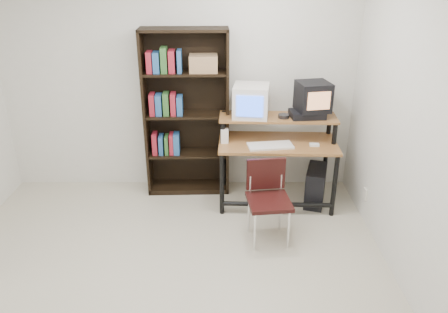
{
  "coord_description": "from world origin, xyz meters",
  "views": [
    {
      "loc": [
        0.51,
        -2.84,
        2.51
      ],
      "look_at": [
        0.52,
        1.1,
        0.75
      ],
      "focal_mm": 35.0,
      "sensor_mm": 36.0,
      "label": 1
    }
  ],
  "objects_px": {
    "computer_desk": "(277,145)",
    "pc_tower": "(315,185)",
    "crt_tv": "(313,97)",
    "crt_monitor": "(251,101)",
    "bookshelf": "(186,112)",
    "school_chair": "(268,193)"
  },
  "relations": [
    {
      "from": "computer_desk",
      "to": "crt_monitor",
      "type": "height_order",
      "value": "crt_monitor"
    },
    {
      "from": "crt_tv",
      "to": "school_chair",
      "type": "distance_m",
      "value": 1.2
    },
    {
      "from": "computer_desk",
      "to": "crt_tv",
      "type": "height_order",
      "value": "crt_tv"
    },
    {
      "from": "crt_tv",
      "to": "school_chair",
      "type": "relative_size",
      "value": 0.48
    },
    {
      "from": "pc_tower",
      "to": "crt_monitor",
      "type": "bearing_deg",
      "value": -176.07
    },
    {
      "from": "crt_monitor",
      "to": "pc_tower",
      "type": "bearing_deg",
      "value": -4.6
    },
    {
      "from": "pc_tower",
      "to": "bookshelf",
      "type": "relative_size",
      "value": 0.24
    },
    {
      "from": "school_chair",
      "to": "bookshelf",
      "type": "height_order",
      "value": "bookshelf"
    },
    {
      "from": "computer_desk",
      "to": "crt_monitor",
      "type": "bearing_deg",
      "value": 158.48
    },
    {
      "from": "computer_desk",
      "to": "bookshelf",
      "type": "relative_size",
      "value": 0.68
    },
    {
      "from": "crt_monitor",
      "to": "bookshelf",
      "type": "distance_m",
      "value": 0.76
    },
    {
      "from": "computer_desk",
      "to": "crt_monitor",
      "type": "xyz_separation_m",
      "value": [
        -0.29,
        0.13,
        0.45
      ]
    },
    {
      "from": "computer_desk",
      "to": "school_chair",
      "type": "relative_size",
      "value": 1.62
    },
    {
      "from": "computer_desk",
      "to": "crt_tv",
      "type": "distance_m",
      "value": 0.63
    },
    {
      "from": "school_chair",
      "to": "crt_monitor",
      "type": "bearing_deg",
      "value": 91.91
    },
    {
      "from": "crt_monitor",
      "to": "pc_tower",
      "type": "xyz_separation_m",
      "value": [
        0.74,
        -0.16,
        -0.94
      ]
    },
    {
      "from": "pc_tower",
      "to": "bookshelf",
      "type": "height_order",
      "value": "bookshelf"
    },
    {
      "from": "school_chair",
      "to": "bookshelf",
      "type": "bearing_deg",
      "value": 122.79
    },
    {
      "from": "computer_desk",
      "to": "crt_tv",
      "type": "relative_size",
      "value": 3.37
    },
    {
      "from": "computer_desk",
      "to": "crt_monitor",
      "type": "relative_size",
      "value": 3.06
    },
    {
      "from": "computer_desk",
      "to": "crt_monitor",
      "type": "distance_m",
      "value": 0.55
    },
    {
      "from": "computer_desk",
      "to": "pc_tower",
      "type": "bearing_deg",
      "value": -2.23
    }
  ]
}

